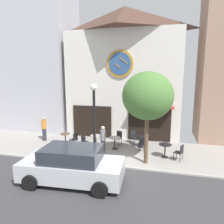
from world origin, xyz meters
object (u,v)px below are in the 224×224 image
Objects in this scene: pedestrian_grey at (103,140)px; street_lamp at (94,122)px; cafe_table_rightmost at (96,139)px; cafe_table_center_right at (165,148)px; cafe_table_center_left at (65,137)px; cafe_table_near_curb at (141,140)px; cafe_chair_under_awning at (74,139)px; cafe_chair_facing_wall at (142,144)px; pedestrian_orange at (44,128)px; street_tree at (148,96)px; cafe_chair_curbside at (85,141)px; cafe_table_near_door at (115,141)px; cafe_chair_facing_street at (180,151)px; cafe_chair_right_end at (134,136)px; parked_car_silver at (72,165)px; cafe_chair_by_entrance at (119,137)px.

street_lamp is at bearing -112.62° from pedestrian_grey.
cafe_table_center_right is at bearing -10.12° from cafe_table_rightmost.
cafe_table_near_curb is (4.90, 0.58, -0.01)m from cafe_table_center_left.
cafe_chair_under_awning is (0.79, -0.33, 0.04)m from cafe_table_center_left.
cafe_table_near_curb is 0.86m from cafe_chair_facing_wall.
pedestrian_orange is (-3.87, 0.34, 0.34)m from cafe_table_rightmost.
street_tree reaches higher than pedestrian_grey.
pedestrian_orange is (-6.83, 0.63, 0.33)m from cafe_chair_facing_wall.
cafe_table_near_curb is at bearing 20.99° from cafe_chair_curbside.
cafe_table_center_left is 0.95× the size of cafe_table_center_right.
cafe_table_near_door is at bearing -156.11° from cafe_table_near_curb.
cafe_chair_facing_street is at bearing -14.27° from cafe_table_near_door.
cafe_table_center_left is 4.53m from cafe_chair_right_end.
cafe_table_near_door is (1.28, -0.12, -0.00)m from cafe_table_rightmost.
street_tree is at bearing -17.70° from cafe_table_center_left.
cafe_table_center_right is at bearing -41.64° from cafe_table_near_curb.
street_lamp is at bearing -73.79° from cafe_table_rightmost.
cafe_table_center_right is at bearing -0.64° from cafe_chair_curbside.
cafe_chair_facing_street is (5.03, -1.08, 0.01)m from cafe_table_rightmost.
parked_car_silver reaches higher than cafe_table_near_curb.
cafe_table_near_door is 1.17m from pedestrian_grey.
cafe_table_center_left is 0.16× the size of parked_car_silver.
cafe_chair_facing_street and cafe_chair_curbside have the same top height.
cafe_chair_by_entrance is (2.64, 1.08, 0.00)m from cafe_chair_under_awning.
street_lamp reaches higher than cafe_table_center_right.
cafe_table_near_door is 0.81× the size of cafe_chair_curbside.
pedestrian_grey is (-1.99, -1.68, 0.39)m from cafe_table_near_curb.
pedestrian_grey reaches higher than cafe_chair_right_end.
cafe_table_rightmost is at bearing 55.58° from cafe_chair_curbside.
cafe_table_rightmost is 1.00× the size of cafe_table_near_door.
cafe_chair_by_entrance is (0.05, 0.83, 0.01)m from cafe_table_near_door.
pedestrian_orange reaches higher than cafe_table_center_right.
pedestrian_orange reaches higher than cafe_chair_curbside.
parked_car_silver is at bearing -84.74° from cafe_table_rightmost.
pedestrian_grey is 3.34m from parked_car_silver.
cafe_chair_right_end is 1.00× the size of cafe_chair_curbside.
cafe_chair_by_entrance is at bearing 4.04° from pedestrian_orange.
cafe_table_rightmost is 0.81× the size of cafe_chair_right_end.
parked_car_silver is (-2.88, -2.69, -2.72)m from street_tree.
cafe_chair_facing_street reaches higher than cafe_table_rightmost.
cafe_table_center_right is at bearing -19.73° from cafe_chair_facing_wall.
cafe_table_near_curb reaches higher than cafe_table_center_left.
cafe_chair_facing_street is at bearing -25.76° from cafe_chair_by_entrance.
parked_car_silver is at bearing -108.36° from cafe_chair_right_end.
pedestrian_grey reaches higher than parked_car_silver.
cafe_chair_facing_street is 1.00× the size of cafe_chair_curbside.
street_lamp is 2.80m from cafe_chair_under_awning.
cafe_chair_by_entrance is at bearing 173.83° from cafe_table_near_curb.
pedestrian_orange is (-3.39, 1.05, 0.33)m from cafe_chair_curbside.
cafe_chair_right_end is at bearing 115.38° from cafe_chair_facing_wall.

